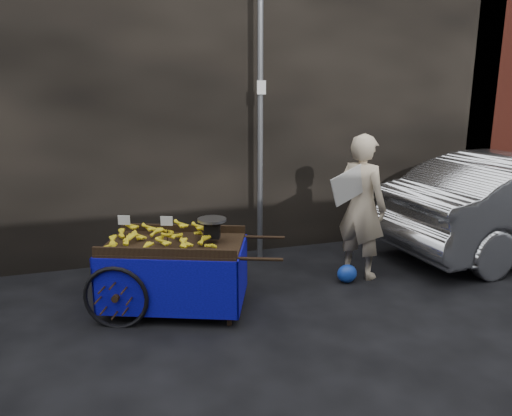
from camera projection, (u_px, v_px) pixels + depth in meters
name	position (u px, v px, depth m)	size (l,w,h in m)	color
ground	(270.00, 294.00, 5.96)	(80.00, 80.00, 0.00)	black
building_wall	(240.00, 80.00, 7.87)	(13.50, 2.00, 5.00)	black
street_pole	(260.00, 117.00, 6.76)	(0.12, 0.10, 4.00)	slate
banana_cart	(170.00, 250.00, 5.45)	(2.24, 1.60, 1.11)	black
vendor	(361.00, 206.00, 6.35)	(0.92, 0.81, 1.86)	#BCA98C
plastic_bag	(347.00, 274.00, 6.30)	(0.26, 0.21, 0.23)	#163BAA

